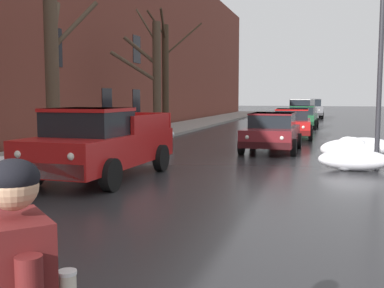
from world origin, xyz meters
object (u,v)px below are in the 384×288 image
(bare_tree_second_along_sidewalk, at_px, (52,62))
(sedan_maroon_parked_kerbside_close, at_px, (272,131))
(sedan_red_parked_kerbside_mid, at_px, (292,123))
(suv_white_queued_behind_truck, at_px, (302,110))
(bare_tree_mid_block, at_px, (154,77))
(bare_tree_far_down_block, at_px, (166,77))
(street_lamp_post, at_px, (381,38))
(pickup_truck_red_approaching_near_lane, at_px, (101,143))
(suv_grey_at_far_intersection, at_px, (311,108))
(sedan_green_parked_far_down_block, at_px, (302,117))

(bare_tree_second_along_sidewalk, bearing_deg, sedan_maroon_parked_kerbside_close, 42.49)
(sedan_red_parked_kerbside_mid, xyz_separation_m, suv_white_queued_behind_truck, (-0.23, 14.59, 0.23))
(sedan_maroon_parked_kerbside_close, bearing_deg, bare_tree_mid_block, 150.83)
(bare_tree_far_down_block, height_order, street_lamp_post, street_lamp_post)
(street_lamp_post, bearing_deg, sedan_red_parked_kerbside_mid, 109.33)
(pickup_truck_red_approaching_near_lane, bearing_deg, sedan_maroon_parked_kerbside_close, 64.25)
(bare_tree_mid_block, bearing_deg, bare_tree_far_down_block, 83.54)
(suv_grey_at_far_intersection, height_order, street_lamp_post, street_lamp_post)
(bare_tree_far_down_block, bearing_deg, suv_white_queued_behind_truck, 69.90)
(sedan_green_parked_far_down_block, bearing_deg, pickup_truck_red_approaching_near_lane, -100.81)
(bare_tree_far_down_block, height_order, sedan_maroon_parked_kerbside_close, bare_tree_far_down_block)
(sedan_green_parked_far_down_block, bearing_deg, suv_grey_at_far_intersection, 89.92)
(pickup_truck_red_approaching_near_lane, height_order, street_lamp_post, street_lamp_post)
(sedan_red_parked_kerbside_mid, relative_size, suv_white_queued_behind_truck, 0.99)
(pickup_truck_red_approaching_near_lane, xyz_separation_m, suv_white_queued_behind_truck, (3.47, 27.42, 0.11))
(sedan_red_parked_kerbside_mid, bearing_deg, pickup_truck_red_approaching_near_lane, -106.10)
(bare_tree_mid_block, distance_m, sedan_red_parked_kerbside_mid, 7.01)
(suv_white_queued_behind_truck, xyz_separation_m, street_lamp_post, (3.29, -23.30, 2.68))
(sedan_green_parked_far_down_block, bearing_deg, suv_white_queued_behind_truck, 92.93)
(sedan_maroon_parked_kerbside_close, height_order, suv_grey_at_far_intersection, suv_grey_at_far_intersection)
(bare_tree_far_down_block, bearing_deg, bare_tree_second_along_sidewalk, -90.37)
(pickup_truck_red_approaching_near_lane, bearing_deg, bare_tree_far_down_block, 101.41)
(bare_tree_far_down_block, distance_m, sedan_red_parked_kerbside_mid, 6.56)
(sedan_green_parked_far_down_block, bearing_deg, sedan_red_parked_kerbside_mid, -91.10)
(bare_tree_mid_block, xyz_separation_m, street_lamp_post, (9.23, -6.20, 0.75))
(bare_tree_mid_block, relative_size, street_lamp_post, 0.95)
(sedan_maroon_parked_kerbside_close, relative_size, street_lamp_post, 0.62)
(sedan_maroon_parked_kerbside_close, xyz_separation_m, suv_white_queued_behind_truck, (0.07, 20.38, 0.23))
(suv_grey_at_far_intersection, bearing_deg, suv_white_queued_behind_truck, -93.17)
(bare_tree_far_down_block, bearing_deg, suv_grey_at_far_intersection, 74.90)
(pickup_truck_red_approaching_near_lane, height_order, sedan_green_parked_far_down_block, pickup_truck_red_approaching_near_lane)
(sedan_maroon_parked_kerbside_close, relative_size, suv_white_queued_behind_truck, 0.93)
(sedan_maroon_parked_kerbside_close, bearing_deg, sedan_green_parked_far_down_block, 88.05)
(sedan_maroon_parked_kerbside_close, bearing_deg, pickup_truck_red_approaching_near_lane, -115.75)
(bare_tree_second_along_sidewalk, xyz_separation_m, sedan_green_parked_far_down_block, (6.24, 18.38, -2.26))
(bare_tree_mid_block, relative_size, sedan_green_parked_far_down_block, 1.59)
(pickup_truck_red_approaching_near_lane, height_order, sedan_maroon_parked_kerbside_close, pickup_truck_red_approaching_near_lane)
(sedan_maroon_parked_kerbside_close, bearing_deg, suv_grey_at_far_intersection, 89.03)
(sedan_red_parked_kerbside_mid, xyz_separation_m, street_lamp_post, (3.06, -8.72, 2.91))
(pickup_truck_red_approaching_near_lane, bearing_deg, bare_tree_second_along_sidewalk, 144.06)
(bare_tree_far_down_block, relative_size, suv_grey_at_far_intersection, 1.34)
(bare_tree_far_down_block, relative_size, sedan_green_parked_far_down_block, 1.55)
(sedan_green_parked_far_down_block, bearing_deg, bare_tree_far_down_block, -125.82)
(suv_white_queued_behind_truck, bearing_deg, bare_tree_far_down_block, -110.10)
(sedan_red_parked_kerbside_mid, xyz_separation_m, sedan_green_parked_far_down_block, (0.14, 7.29, -0.00))
(sedan_maroon_parked_kerbside_close, xyz_separation_m, suv_grey_at_far_intersection, (0.47, 27.48, 0.24))
(pickup_truck_red_approaching_near_lane, height_order, sedan_red_parked_kerbside_mid, pickup_truck_red_approaching_near_lane)
(bare_tree_far_down_block, height_order, suv_white_queued_behind_truck, bare_tree_far_down_block)
(bare_tree_mid_block, xyz_separation_m, sedan_green_parked_far_down_block, (6.32, 9.80, -2.17))
(pickup_truck_red_approaching_near_lane, xyz_separation_m, sedan_maroon_parked_kerbside_close, (3.40, 7.04, -0.13))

